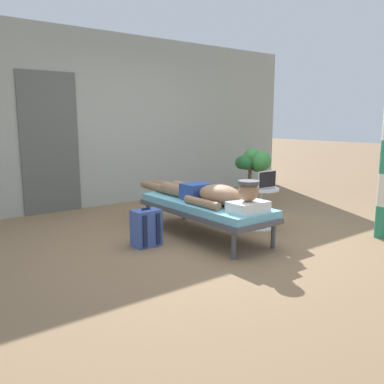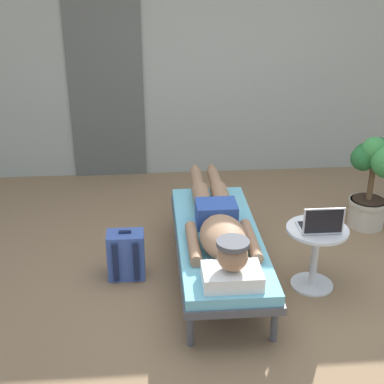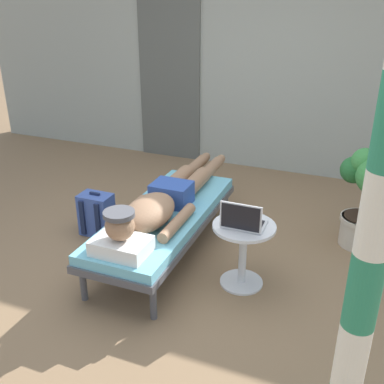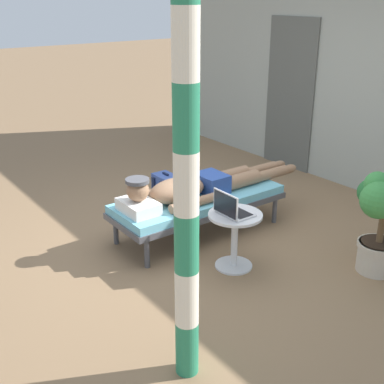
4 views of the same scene
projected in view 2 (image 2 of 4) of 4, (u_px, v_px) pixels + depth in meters
The scene contains 9 objects.
ground_plane at pixel (236, 290), 4.32m from camera, with size 40.00×40.00×0.00m, color #846647.
house_wall_back at pixel (193, 58), 6.14m from camera, with size 7.60×0.20×2.70m, color #999E93.
house_door_panel at pixel (106, 91), 6.10m from camera, with size 0.84×0.03×2.04m, color #545651.
lounge_chair at pixel (218, 241), 4.33m from camera, with size 0.68×1.82×0.42m.
person_reclining at pixel (219, 224), 4.23m from camera, with size 0.53×2.17×0.33m.
side_table at pixel (316, 247), 4.23m from camera, with size 0.48×0.48×0.52m.
laptop at pixel (320, 225), 4.09m from camera, with size 0.31×0.24×0.23m.
backpack at pixel (126, 255), 4.43m from camera, with size 0.30×0.26×0.42m.
potted_plant at pixel (378, 172), 5.05m from camera, with size 0.57×0.58×0.94m.
Camera 2 is at (-0.64, -3.57, 2.49)m, focal length 50.56 mm.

